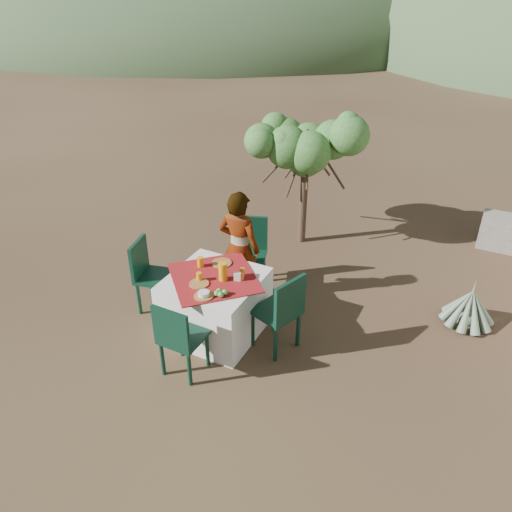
% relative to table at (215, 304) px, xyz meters
% --- Properties ---
extents(ground, '(160.00, 160.00, 0.00)m').
position_rel_table_xyz_m(ground, '(0.28, 0.34, -0.38)').
color(ground, '#342017').
rests_on(ground, ground).
extents(table, '(1.30, 1.30, 0.76)m').
position_rel_table_xyz_m(table, '(0.00, 0.00, 0.00)').
color(table, white).
rests_on(table, ground).
extents(chair_far, '(0.58, 0.58, 0.99)m').
position_rel_table_xyz_m(chair_far, '(-0.10, 1.06, 0.17)').
color(chair_far, black).
rests_on(chair_far, ground).
extents(chair_near, '(0.43, 0.43, 0.93)m').
position_rel_table_xyz_m(chair_near, '(0.05, -0.82, 0.13)').
color(chair_near, black).
rests_on(chair_near, ground).
extents(chair_left, '(0.53, 0.53, 0.95)m').
position_rel_table_xyz_m(chair_left, '(-0.98, 0.04, 0.15)').
color(chair_left, black).
rests_on(chair_left, ground).
extents(chair_right, '(0.58, 0.58, 0.99)m').
position_rel_table_xyz_m(chair_right, '(0.83, 0.04, 0.17)').
color(chair_right, black).
rests_on(chair_right, ground).
extents(person, '(0.56, 0.37, 1.53)m').
position_rel_table_xyz_m(person, '(-0.06, 0.71, 0.39)').
color(person, '#8C6651').
rests_on(person, ground).
extents(shrub_tree, '(1.57, 1.54, 1.85)m').
position_rel_table_xyz_m(shrub_tree, '(0.11, 2.62, 1.08)').
color(shrub_tree, '#423121').
rests_on(shrub_tree, ground).
extents(agave, '(0.64, 0.65, 0.69)m').
position_rel_table_xyz_m(agave, '(2.68, 1.53, -0.15)').
color(agave, slate).
rests_on(agave, ground).
extents(hill_near_left, '(40.00, 40.00, 16.00)m').
position_rel_table_xyz_m(hill_near_left, '(-17.72, 30.34, -0.38)').
color(hill_near_left, '#384F2C').
rests_on(hill_near_left, ground).
extents(hill_far_center, '(60.00, 60.00, 24.00)m').
position_rel_table_xyz_m(hill_far_center, '(-3.72, 52.34, -0.38)').
color(hill_far_center, slate).
rests_on(hill_far_center, ground).
extents(plate_far, '(0.24, 0.24, 0.01)m').
position_rel_table_xyz_m(plate_far, '(-0.08, 0.30, 0.39)').
color(plate_far, brown).
rests_on(plate_far, table).
extents(plate_near, '(0.22, 0.22, 0.01)m').
position_rel_table_xyz_m(plate_near, '(-0.08, -0.20, 0.39)').
color(plate_near, brown).
rests_on(plate_near, table).
extents(glass_far, '(0.07, 0.07, 0.12)m').
position_rel_table_xyz_m(glass_far, '(-0.27, 0.14, 0.44)').
color(glass_far, orange).
rests_on(glass_far, table).
extents(glass_near, '(0.06, 0.06, 0.10)m').
position_rel_table_xyz_m(glass_near, '(-0.11, -0.13, 0.43)').
color(glass_near, orange).
rests_on(glass_near, table).
extents(juice_pitcher, '(0.10, 0.10, 0.22)m').
position_rel_table_xyz_m(juice_pitcher, '(0.12, 0.01, 0.49)').
color(juice_pitcher, orange).
rests_on(juice_pitcher, table).
extents(bowl_plate, '(0.22, 0.22, 0.01)m').
position_rel_table_xyz_m(bowl_plate, '(0.10, -0.37, 0.39)').
color(bowl_plate, brown).
rests_on(bowl_plate, table).
extents(white_bowl, '(0.12, 0.12, 0.05)m').
position_rel_table_xyz_m(white_bowl, '(0.10, -0.37, 0.42)').
color(white_bowl, silver).
rests_on(white_bowl, bowl_plate).
extents(jar_left, '(0.05, 0.05, 0.09)m').
position_rel_table_xyz_m(jar_left, '(0.30, 0.10, 0.42)').
color(jar_left, orange).
rests_on(jar_left, table).
extents(jar_right, '(0.06, 0.06, 0.10)m').
position_rel_table_xyz_m(jar_right, '(0.27, 0.17, 0.43)').
color(jar_right, orange).
rests_on(jar_right, table).
extents(napkin_holder, '(0.09, 0.07, 0.10)m').
position_rel_table_xyz_m(napkin_holder, '(0.27, 0.07, 0.43)').
color(napkin_holder, silver).
rests_on(napkin_holder, table).
extents(fruit_cluster, '(0.13, 0.12, 0.07)m').
position_rel_table_xyz_m(fruit_cluster, '(0.25, -0.27, 0.42)').
color(fruit_cluster, '#549937').
rests_on(fruit_cluster, table).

